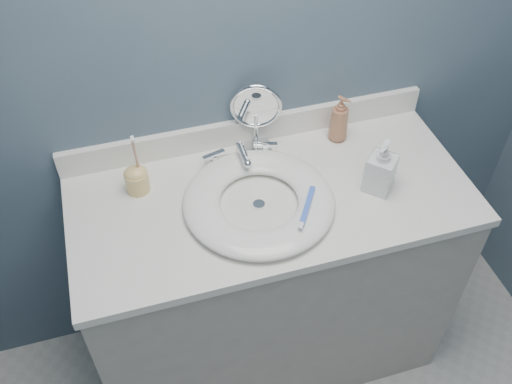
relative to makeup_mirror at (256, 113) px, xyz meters
name	(u,v)px	position (x,y,z in m)	size (l,w,h in m)	color
back_wall	(246,55)	(-0.02, 0.04, 0.19)	(2.20, 0.02, 2.40)	#485A6D
vanity_cabinet	(269,283)	(-0.02, -0.23, -0.59)	(1.20, 0.55, 0.85)	#ADAA9E
countertop	(272,199)	(-0.02, -0.23, -0.15)	(1.22, 0.57, 0.03)	white
backsplash	(248,130)	(-0.02, 0.03, -0.09)	(1.22, 0.02, 0.09)	white
basin	(259,201)	(-0.07, -0.26, -0.11)	(0.45, 0.45, 0.04)	white
drain	(259,205)	(-0.07, -0.26, -0.13)	(0.04, 0.04, 0.01)	silver
faucet	(241,156)	(-0.07, -0.07, -0.10)	(0.25, 0.13, 0.07)	silver
makeup_mirror	(256,113)	(0.00, 0.00, 0.00)	(0.16, 0.09, 0.24)	silver
soap_bottle_amber	(339,118)	(0.27, -0.04, -0.05)	(0.06, 0.06, 0.17)	#A56A4A
soap_bottle_clear	(382,166)	(0.30, -0.29, -0.04)	(0.08, 0.08, 0.18)	silver
toothbrush_holder	(137,178)	(-0.40, -0.09, -0.08)	(0.07, 0.07, 0.21)	#ECC776
toothbrush_lying	(307,208)	(0.05, -0.35, -0.09)	(0.10, 0.15, 0.02)	blue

